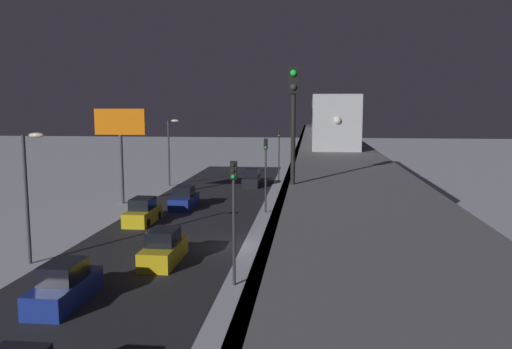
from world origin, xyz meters
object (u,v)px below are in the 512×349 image
object	(u,v)px
traffic_light_far	(279,147)
sedan_yellow_2	(164,249)
subway_train	(328,116)
commercial_billboard	(120,131)
rail_signal	(293,105)
traffic_light_near	(234,205)
sedan_yellow	(143,213)
sedan_blue	(64,287)
sedan_black	(252,179)
sedan_blue_2	(184,199)
traffic_light_mid	(266,164)

from	to	relation	value
traffic_light_far	sedan_yellow_2	bearing A→B (deg)	81.99
subway_train	sedan_yellow_2	world-z (taller)	subway_train
subway_train	commercial_billboard	bearing A→B (deg)	7.57
subway_train	rail_signal	xyz separation A→B (m)	(2.14, 31.36, 0.95)
traffic_light_near	sedan_yellow_2	bearing A→B (deg)	-36.36
rail_signal	sedan_yellow	xyz separation A→B (m)	(12.51, -21.09, -8.38)
sedan_blue	sedan_yellow_2	bearing A→B (deg)	-112.66
subway_train	sedan_black	bearing A→B (deg)	-48.59
traffic_light_near	commercial_billboard	world-z (taller)	commercial_billboard
rail_signal	traffic_light_far	size ratio (longest dim) A/B	0.62
rail_signal	sedan_blue_2	world-z (taller)	rail_signal
sedan_yellow	traffic_light_near	bearing A→B (deg)	124.58
sedan_black	sedan_yellow_2	bearing A→B (deg)	-93.47
sedan_yellow_2	subway_train	bearing A→B (deg)	63.67
subway_train	traffic_light_far	size ratio (longest dim) A/B	5.76
traffic_light_mid	commercial_billboard	size ratio (longest dim) A/B	0.72
commercial_billboard	traffic_light_mid	bearing A→B (deg)	168.60
sedan_blue	sedan_blue_2	xyz separation A→B (m)	(0.00, -22.94, 0.00)
sedan_yellow	traffic_light_near	xyz separation A→B (m)	(-9.30, 13.49, 3.41)
traffic_light_far	commercial_billboard	distance (m)	21.04
sedan_black	subway_train	bearing A→B (deg)	-48.59
sedan_black	commercial_billboard	distance (m)	17.26
commercial_billboard	sedan_blue_2	bearing A→B (deg)	166.48
sedan_black	traffic_light_near	distance (m)	33.41
traffic_light_near	subway_train	bearing A→B (deg)	-102.68
commercial_billboard	traffic_light_near	bearing A→B (deg)	123.13
rail_signal	commercial_billboard	world-z (taller)	rail_signal
subway_train	sedan_yellow_2	size ratio (longest dim) A/B	7.85
sedan_yellow_2	commercial_billboard	size ratio (longest dim) A/B	0.53
traffic_light_mid	traffic_light_far	size ratio (longest dim) A/B	1.00
sedan_yellow	sedan_yellow_2	size ratio (longest dim) A/B	1.00
rail_signal	traffic_light_near	bearing A→B (deg)	-67.10
sedan_yellow_2	traffic_light_mid	distance (m)	16.05
subway_train	sedan_blue_2	size ratio (longest dim) A/B	7.98
sedan_yellow	sedan_blue_2	bearing A→B (deg)	-106.20
sedan_blue	traffic_light_near	distance (m)	8.85
rail_signal	commercial_billboard	distance (m)	33.56
sedan_blue_2	traffic_light_far	xyz separation A→B (m)	(-7.50, -17.16, 3.40)
sedan_yellow_2	traffic_light_far	xyz separation A→B (m)	(-4.70, -33.38, 3.40)
subway_train	commercial_billboard	xyz separation A→B (m)	(19.19, 2.55, -1.39)
subway_train	traffic_light_mid	bearing A→B (deg)	44.97
rail_signal	traffic_light_mid	distance (m)	26.68
sedan_blue_2	traffic_light_far	size ratio (longest dim) A/B	0.72
subway_train	sedan_blue	size ratio (longest dim) A/B	7.82
sedan_blue	sedan_black	size ratio (longest dim) A/B	1.11
subway_train	traffic_light_near	size ratio (longest dim) A/B	5.76
commercial_billboard	sedan_blue	bearing A→B (deg)	104.54
rail_signal	traffic_light_far	bearing A→B (deg)	-85.87
subway_train	sedan_blue_2	distance (m)	15.38
traffic_light_mid	traffic_light_far	distance (m)	18.42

